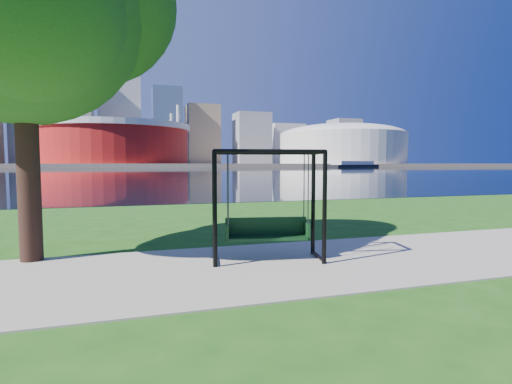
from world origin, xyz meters
name	(u,v)px	position (x,y,z in m)	size (l,w,h in m)	color
ground	(254,261)	(0.00, 0.00, 0.00)	(900.00, 900.00, 0.00)	#1E5114
path	(261,266)	(0.00, -0.50, 0.01)	(120.00, 4.00, 0.03)	#9E937F
river	(141,171)	(0.00, 102.00, 0.01)	(900.00, 180.00, 0.02)	black
far_bank	(134,165)	(0.00, 306.00, 1.00)	(900.00, 228.00, 2.00)	#937F60
stadium	(117,142)	(-10.00, 235.00, 14.23)	(83.00, 83.00, 32.00)	maroon
arena	(342,143)	(135.00, 235.00, 15.87)	(84.00, 84.00, 26.56)	beige
skyline	(128,120)	(-4.27, 319.39, 35.89)	(392.00, 66.00, 96.50)	gray
swing	(267,208)	(0.27, -0.06, 1.11)	(2.38, 1.37, 2.30)	black
barge	(353,164)	(111.26, 181.25, 1.51)	(34.48, 19.62, 3.34)	black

